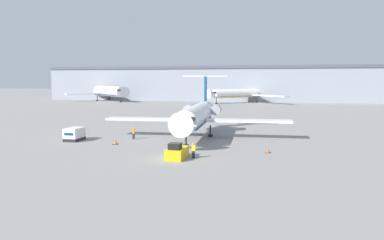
% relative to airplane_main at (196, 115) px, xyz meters
% --- Properties ---
extents(ground_plane, '(600.00, 600.00, 0.00)m').
position_rel_airplane_main_xyz_m(ground_plane, '(0.85, -16.71, -3.46)').
color(ground_plane, gray).
extents(terminal_building, '(180.00, 16.80, 14.77)m').
position_rel_airplane_main_xyz_m(terminal_building, '(0.85, 103.29, 3.95)').
color(terminal_building, '#8C939E').
rests_on(terminal_building, ground).
extents(airplane_main, '(29.32, 25.00, 9.75)m').
position_rel_airplane_main_xyz_m(airplane_main, '(0.00, 0.00, 0.00)').
color(airplane_main, silver).
rests_on(airplane_main, ground).
extents(pushback_tug, '(1.91, 3.88, 1.91)m').
position_rel_airplane_main_xyz_m(pushback_tug, '(1.27, -15.99, -2.74)').
color(pushback_tug, yellow).
rests_on(pushback_tug, ground).
extents(luggage_cart, '(2.04, 3.11, 1.92)m').
position_rel_airplane_main_xyz_m(luggage_cart, '(-16.94, -7.32, -2.50)').
color(luggage_cart, '#232326').
rests_on(luggage_cart, ground).
extents(worker_near_tug, '(0.40, 0.25, 1.81)m').
position_rel_airplane_main_xyz_m(worker_near_tug, '(3.12, -15.50, -2.50)').
color(worker_near_tug, '#232838').
rests_on(worker_near_tug, ground).
extents(worker_by_wing, '(0.40, 0.25, 1.78)m').
position_rel_airplane_main_xyz_m(worker_by_wing, '(-8.95, -3.93, -2.53)').
color(worker_by_wing, '#232838').
rests_on(worker_by_wing, ground).
extents(traffic_cone_left, '(0.70, 0.70, 0.73)m').
position_rel_airplane_main_xyz_m(traffic_cone_left, '(-9.65, -8.88, -3.11)').
color(traffic_cone_left, black).
rests_on(traffic_cone_left, ground).
extents(traffic_cone_right, '(0.55, 0.55, 0.71)m').
position_rel_airplane_main_xyz_m(traffic_cone_right, '(11.35, -10.27, -3.13)').
color(traffic_cone_right, black).
rests_on(traffic_cone_right, ground).
extents(airplane_parked_far_left, '(32.31, 32.53, 10.54)m').
position_rel_airplane_main_xyz_m(airplane_parked_far_left, '(1.28, 93.69, 0.28)').
color(airplane_parked_far_left, white).
rests_on(airplane_parked_far_left, ground).
extents(airplane_parked_far_right, '(34.12, 30.26, 11.34)m').
position_rel_airplane_main_xyz_m(airplane_parked_far_right, '(-61.39, 92.18, 0.66)').
color(airplane_parked_far_right, white).
rests_on(airplane_parked_far_right, ground).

